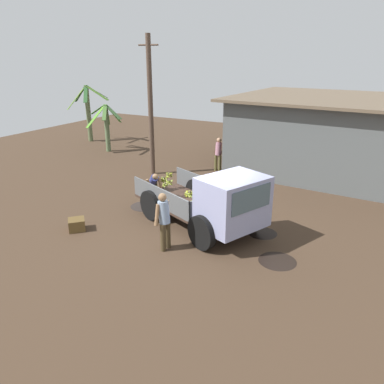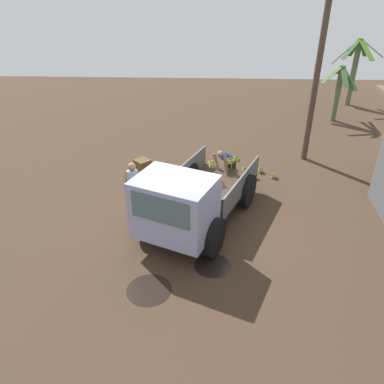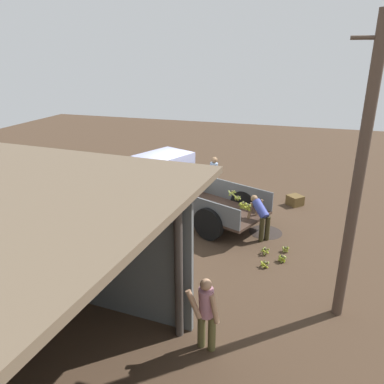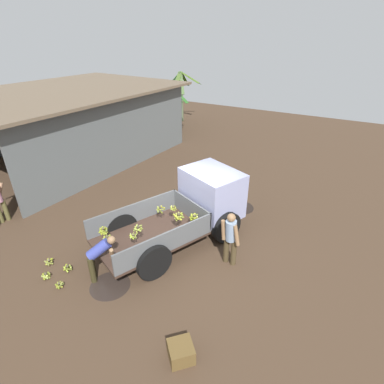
% 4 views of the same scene
% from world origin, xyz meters
% --- Properties ---
extents(ground, '(36.00, 36.00, 0.00)m').
position_xyz_m(ground, '(0.00, 0.00, 0.00)').
color(ground, '#423022').
extents(mud_patch_0, '(1.00, 1.00, 0.01)m').
position_xyz_m(mud_patch_0, '(2.52, -0.91, 0.00)').
color(mud_patch_0, black).
rests_on(mud_patch_0, ground).
extents(mud_patch_1, '(0.89, 0.89, 0.01)m').
position_xyz_m(mud_patch_1, '(1.65, 0.48, 0.00)').
color(mud_patch_1, black).
rests_on(mud_patch_1, ground).
extents(mud_patch_2, '(1.03, 1.03, 0.01)m').
position_xyz_m(mud_patch_2, '(-2.75, 0.57, 0.00)').
color(mud_patch_2, '#2D241F').
rests_on(mud_patch_2, ground).
extents(cargo_truck, '(4.86, 3.45, 1.96)m').
position_xyz_m(cargo_truck, '(0.51, -0.23, 1.03)').
color(cargo_truck, '#3B2A21').
rests_on(cargo_truck, ground).
extents(utility_pole, '(0.95, 0.21, 5.92)m').
position_xyz_m(utility_pole, '(-4.68, 3.97, 3.00)').
color(utility_pole, '#4D3B2F').
rests_on(utility_pole, ground).
extents(person_foreground_visitor, '(0.37, 0.59, 1.64)m').
position_xyz_m(person_foreground_visitor, '(-0.46, -1.73, 0.91)').
color(person_foreground_visitor, '#463922').
rests_on(person_foreground_visitor, ground).
extents(person_worker_loading, '(0.77, 0.84, 1.24)m').
position_xyz_m(person_worker_loading, '(-2.60, 0.95, 0.74)').
color(person_worker_loading, '#332E18').
rests_on(person_worker_loading, ground).
extents(person_bystander_near_shed, '(0.66, 0.37, 1.55)m').
position_xyz_m(person_bystander_near_shed, '(-2.27, 5.82, 0.86)').
color(person_bystander_near_shed, brown).
rests_on(person_bystander_near_shed, ground).
extents(banana_bunch_on_ground_0, '(0.24, 0.24, 0.20)m').
position_xyz_m(banana_bunch_on_ground_0, '(-3.38, 2.19, 0.11)').
color(banana_bunch_on_ground_0, '#453E2D').
rests_on(banana_bunch_on_ground_0, ground).
extents(banana_bunch_on_ground_1, '(0.24, 0.25, 0.18)m').
position_xyz_m(banana_bunch_on_ground_1, '(-2.97, 2.60, 0.10)').
color(banana_bunch_on_ground_1, brown).
rests_on(banana_bunch_on_ground_1, ground).
extents(banana_bunch_on_ground_2, '(0.21, 0.21, 0.18)m').
position_xyz_m(banana_bunch_on_ground_2, '(-3.42, 1.63, 0.10)').
color(banana_bunch_on_ground_2, brown).
rests_on(banana_bunch_on_ground_2, ground).
extents(banana_bunch_on_ground_3, '(0.25, 0.25, 0.20)m').
position_xyz_m(banana_bunch_on_ground_3, '(-2.90, 1.93, 0.12)').
color(banana_bunch_on_ground_3, '#48412F').
rests_on(banana_bunch_on_ground_3, ground).
extents(wooden_crate_0, '(0.68, 0.68, 0.36)m').
position_xyz_m(wooden_crate_0, '(-3.48, -2.01, 0.18)').
color(wooden_crate_0, brown).
rests_on(wooden_crate_0, ground).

